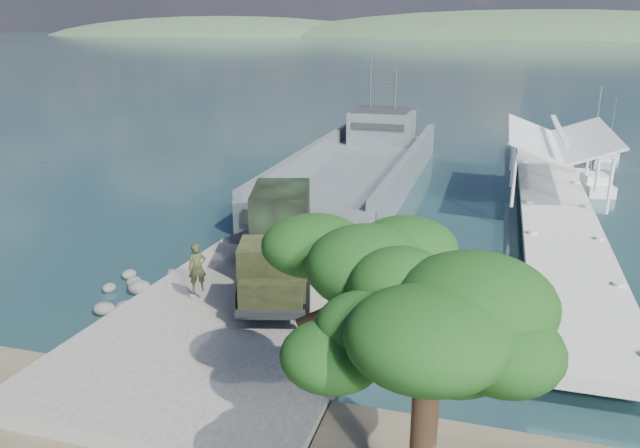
% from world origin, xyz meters
% --- Properties ---
extents(ground, '(1400.00, 1400.00, 0.00)m').
position_xyz_m(ground, '(0.00, 0.00, 0.00)').
color(ground, '#1C4344').
rests_on(ground, ground).
extents(boat_ramp, '(10.00, 18.00, 0.50)m').
position_xyz_m(boat_ramp, '(0.00, -1.00, 0.25)').
color(boat_ramp, slate).
rests_on(boat_ramp, ground).
extents(shoreline_rocks, '(3.20, 5.60, 0.90)m').
position_xyz_m(shoreline_rocks, '(-6.20, 0.50, 0.00)').
color(shoreline_rocks, '#4F4F4D').
rests_on(shoreline_rocks, ground).
extents(distant_headlands, '(1000.00, 240.00, 48.00)m').
position_xyz_m(distant_headlands, '(50.00, 560.00, 0.00)').
color(distant_headlands, '#395B39').
rests_on(distant_headlands, ground).
extents(pier, '(6.40, 44.00, 6.10)m').
position_xyz_m(pier, '(13.00, 18.77, 1.60)').
color(pier, '#B4B4A9').
rests_on(pier, ground).
extents(landing_craft, '(8.29, 32.06, 9.50)m').
position_xyz_m(landing_craft, '(-0.54, 22.13, 0.78)').
color(landing_craft, '#4A5458').
rests_on(landing_craft, ground).
extents(military_truck, '(4.75, 8.98, 4.00)m').
position_xyz_m(military_truck, '(0.48, 1.97, 2.49)').
color(military_truck, black).
rests_on(military_truck, boat_ramp).
extents(soldier, '(0.90, 0.83, 2.05)m').
position_xyz_m(soldier, '(-2.23, -0.52, 1.53)').
color(soldier, black).
rests_on(soldier, boat_ramp).
extents(sailboat_near, '(2.98, 6.45, 7.57)m').
position_xyz_m(sailboat_near, '(16.03, 25.89, 0.40)').
color(sailboat_near, white).
rests_on(sailboat_near, ground).
extents(sailboat_far, '(2.60, 4.89, 5.72)m').
position_xyz_m(sailboat_far, '(18.45, 34.97, 0.31)').
color(sailboat_far, white).
rests_on(sailboat_far, ground).
extents(overhang_tree, '(7.84, 7.23, 7.12)m').
position_xyz_m(overhang_tree, '(7.70, -9.42, 5.71)').
color(overhang_tree, '#392416').
rests_on(overhang_tree, ground).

